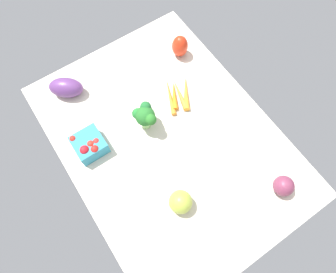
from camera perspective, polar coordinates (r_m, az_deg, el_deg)
tablecloth at (r=116.01cm, az=0.00°, el=-0.57°), size 104.00×76.00×2.00cm
bell_pepper_red at (r=131.34cm, az=2.27°, el=16.74°), size 6.90×6.90×10.39cm
red_onion_center at (r=113.02cm, az=21.07°, el=-8.73°), size 7.29×7.29×7.29cm
carrot_bunch at (r=122.56cm, az=2.00°, el=8.01°), size 17.66×15.88×2.62cm
broccoli_head at (r=110.88cm, az=-4.32°, el=4.13°), size 9.53×7.99×11.74cm
heirloom_tomato_green at (r=104.14cm, az=2.39°, el=-12.29°), size 8.17×8.17×8.17cm
berry_basket at (r=113.97cm, az=-14.68°, el=-1.55°), size 10.83×10.83×7.86cm
eggplant at (r=127.44cm, az=-18.75°, el=8.77°), size 14.59×15.61×7.95cm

